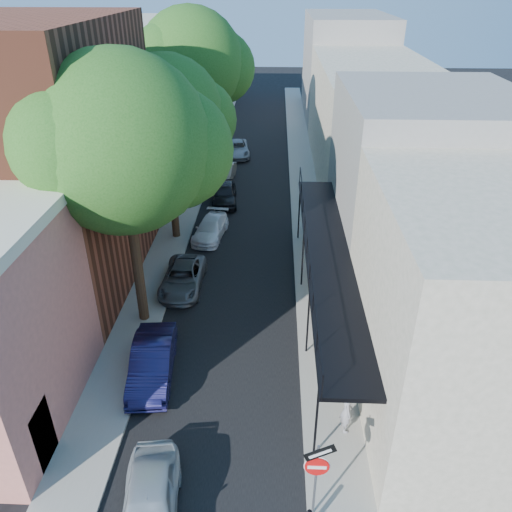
# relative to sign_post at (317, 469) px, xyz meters

# --- Properties ---
(road_surface) EXTENTS (6.00, 64.00, 0.01)m
(road_surface) POSITION_rel_sign_post_xyz_m (-3.16, 29.03, -2.03)
(road_surface) COLOR black
(road_surface) RESTS_ON ground
(sidewalk_left) EXTENTS (2.00, 64.00, 0.12)m
(sidewalk_left) POSITION_rel_sign_post_xyz_m (-7.16, 29.03, -1.98)
(sidewalk_left) COLOR gray
(sidewalk_left) RESTS_ON ground
(sidewalk_right) EXTENTS (2.00, 64.00, 0.12)m
(sidewalk_right) POSITION_rel_sign_post_xyz_m (0.84, 29.03, -1.98)
(sidewalk_right) COLOR gray
(sidewalk_right) RESTS_ON ground
(buildings_left) EXTENTS (10.10, 59.10, 12.00)m
(buildings_left) POSITION_rel_sign_post_xyz_m (-12.46, 27.79, 2.90)
(buildings_left) COLOR #D3796C
(buildings_left) RESTS_ON ground
(buildings_right) EXTENTS (9.80, 55.00, 10.00)m
(buildings_right) POSITION_rel_sign_post_xyz_m (5.83, 28.51, 2.39)
(buildings_right) COLOR beige
(buildings_right) RESTS_ON ground
(sign_post) EXTENTS (0.89, 0.17, 2.99)m
(sign_post) POSITION_rel_sign_post_xyz_m (0.00, 0.00, 0.00)
(sign_post) COLOR #595B60
(sign_post) RESTS_ON ground
(oak_near) EXTENTS (7.48, 6.80, 11.42)m
(oak_near) POSITION_rel_sign_post_xyz_m (-6.53, 9.29, 5.84)
(oak_near) COLOR black
(oak_near) RESTS_ON ground
(oak_mid) EXTENTS (6.60, 6.00, 10.20)m
(oak_mid) POSITION_rel_sign_post_xyz_m (-6.58, 17.26, 5.02)
(oak_mid) COLOR black
(oak_mid) RESTS_ON ground
(oak_far) EXTENTS (7.70, 7.00, 11.90)m
(oak_far) POSITION_rel_sign_post_xyz_m (-6.51, 26.30, 6.22)
(oak_far) COLOR black
(oak_far) RESTS_ON ground
(parked_car_a) EXTENTS (2.09, 4.15, 1.36)m
(parked_car_a) POSITION_rel_sign_post_xyz_m (-4.56, -0.27, -1.36)
(parked_car_a) COLOR #9CA5AD
(parked_car_a) RESTS_ON ground
(parked_car_b) EXTENTS (1.85, 4.34, 1.39)m
(parked_car_b) POSITION_rel_sign_post_xyz_m (-5.76, 5.49, -1.34)
(parked_car_b) COLOR #161541
(parked_car_b) RESTS_ON ground
(parked_car_c) EXTENTS (1.94, 4.14, 1.15)m
(parked_car_c) POSITION_rel_sign_post_xyz_m (-5.65, 11.69, -1.46)
(parked_car_c) COLOR #595B60
(parked_car_c) RESTS_ON ground
(parked_car_d) EXTENTS (2.06, 4.00, 1.11)m
(parked_car_d) POSITION_rel_sign_post_xyz_m (-4.95, 17.16, -1.48)
(parked_car_d) COLOR white
(parked_car_d) RESTS_ON ground
(parked_car_e) EXTENTS (1.92, 4.11, 1.36)m
(parked_car_e) POSITION_rel_sign_post_xyz_m (-4.61, 22.18, -1.36)
(parked_car_e) COLOR black
(parked_car_e) RESTS_ON ground
(parked_car_f) EXTENTS (1.56, 3.78, 1.22)m
(parked_car_f) POSITION_rel_sign_post_xyz_m (-5.01, 26.32, -1.43)
(parked_car_f) COLOR slate
(parked_car_f) RESTS_ON ground
(parked_car_g) EXTENTS (2.59, 4.67, 1.23)m
(parked_car_g) POSITION_rel_sign_post_xyz_m (-4.56, 32.24, -1.42)
(parked_car_g) COLOR gray
(parked_car_g) RESTS_ON ground
(pedestrian) EXTENTS (0.45, 0.63, 1.65)m
(pedestrian) POSITION_rel_sign_post_xyz_m (1.24, 3.09, -1.09)
(pedestrian) COLOR gray
(pedestrian) RESTS_ON sidewalk_right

